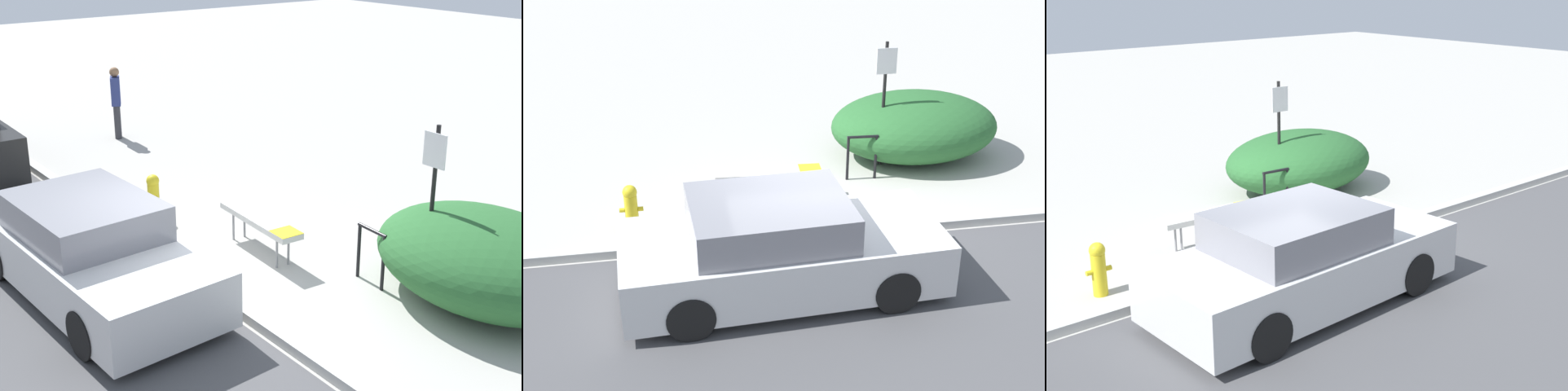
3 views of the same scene
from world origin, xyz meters
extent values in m
plane|color=#ADAAA3|center=(0.00, 0.00, 0.00)|extent=(60.00, 60.00, 0.00)
cube|color=#B7B7B2|center=(0.00, 0.00, 0.07)|extent=(60.00, 0.20, 0.13)
cylinder|color=gray|center=(-1.14, 1.26, 0.24)|extent=(0.04, 0.04, 0.48)
cylinder|color=gray|center=(0.07, 1.18, 0.24)|extent=(0.04, 0.04, 0.48)
cylinder|color=gray|center=(-1.13, 1.47, 0.24)|extent=(0.04, 0.04, 0.48)
cylinder|color=gray|center=(0.08, 1.39, 0.24)|extent=(0.04, 0.04, 0.48)
cube|color=silver|center=(-0.53, 1.33, 0.52)|extent=(1.76, 0.48, 0.09)
cube|color=yellow|center=(0.16, 1.28, 0.57)|extent=(0.38, 0.39, 0.01)
cylinder|color=black|center=(0.98, 1.94, 0.40)|extent=(0.05, 0.05, 0.80)
cylinder|color=black|center=(1.48, 1.91, 0.40)|extent=(0.05, 0.05, 0.80)
cylinder|color=black|center=(1.23, 1.93, 0.80)|extent=(0.55, 0.08, 0.05)
cylinder|color=black|center=(1.75, 2.49, 1.15)|extent=(0.06, 0.06, 2.30)
cube|color=white|center=(1.75, 2.45, 1.97)|extent=(0.36, 0.02, 0.46)
cylinder|color=gold|center=(-2.74, 0.72, 0.30)|extent=(0.20, 0.20, 0.60)
sphere|color=gold|center=(-2.74, 0.72, 0.66)|extent=(0.22, 0.22, 0.22)
cylinder|color=gold|center=(-2.88, 0.72, 0.36)|extent=(0.08, 0.07, 0.07)
cylinder|color=gold|center=(-2.60, 0.72, 0.36)|extent=(0.08, 0.07, 0.07)
ellipsoid|color=#28602D|center=(2.46, 2.77, 0.60)|extent=(3.14, 2.39, 1.21)
cylinder|color=black|center=(0.51, -0.41, 0.30)|extent=(0.61, 0.21, 0.60)
cylinder|color=black|center=(0.59, -2.02, 0.30)|extent=(0.61, 0.21, 0.60)
cylinder|color=black|center=(-2.09, -0.53, 0.30)|extent=(0.61, 0.21, 0.60)
cylinder|color=black|center=(-2.02, -2.14, 0.30)|extent=(0.61, 0.21, 0.60)
cube|color=silver|center=(-0.75, -1.27, 0.50)|extent=(4.28, 1.94, 0.72)
cube|color=gray|center=(-0.92, -1.28, 1.09)|extent=(2.09, 1.66, 0.50)
camera|label=1|loc=(7.59, -4.73, 4.70)|focal=50.00mm
camera|label=2|loc=(-2.17, -9.34, 5.46)|focal=50.00mm
camera|label=3|loc=(-6.41, -8.06, 4.27)|focal=50.00mm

